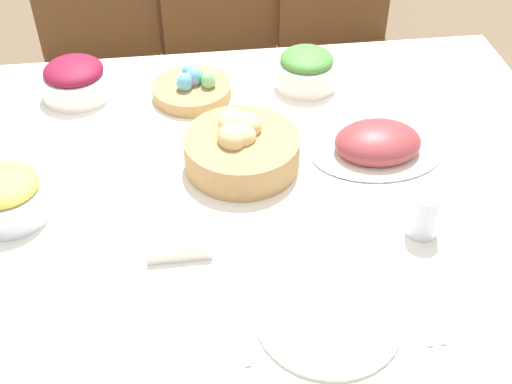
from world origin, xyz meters
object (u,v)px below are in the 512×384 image
Objects in this scene: chair_far_right at (343,52)px; beet_salad_bowl at (75,79)px; knife at (414,308)px; spoon at (430,306)px; dinner_plate at (328,316)px; chair_far_center at (228,59)px; chair_far_left at (103,67)px; ham_platter at (377,144)px; fork at (240,326)px; drinking_cup at (424,214)px; green_salad_bowl at (306,69)px; bread_basket at (241,147)px; egg_basket at (192,88)px; pineapple_bowl at (7,196)px; butter_dish at (179,242)px.

chair_far_right is 5.03× the size of beet_salad_bowl.
knife is 1.00× the size of spoon.
chair_far_center is at bearing 92.54° from dinner_plate.
chair_far_center is (-0.42, 0.00, 0.00)m from chair_far_right.
chair_far_left is 2.90× the size of ham_platter.
beet_salad_bowl is 1.07× the size of spoon.
beet_salad_bowl is at bearing 110.28° from fork.
spoon is 1.67× the size of drinking_cup.
green_salad_bowl is at bearing 91.19° from knife.
chair_far_left reaches higher than drinking_cup.
knife is at bearing -3.00° from fork.
chair_far_right is 1.00× the size of chair_far_center.
spoon is (0.68, -1.34, 0.24)m from chair_far_left.
chair_far_right is 1.37m from knife.
green_salad_bowl is (-0.26, -0.57, 0.28)m from chair_far_right.
ham_platter is at bearing -70.91° from green_salad_bowl.
chair_far_left is at bearing 110.39° from dinner_plate.
chair_far_left is 1.39m from drinking_cup.
chair_far_right reaches higher than fork.
ham_platter is at bearing -55.22° from chair_far_left.
green_salad_bowl is 0.77m from dinner_plate.
chair_far_center is 9.05× the size of drinking_cup.
bread_basket is 0.43m from drinking_cup.
egg_basket is at bearing 112.53° from knife.
chair_far_right reaches higher than egg_basket.
pineapple_bowl is (-0.49, -0.10, 0.00)m from bread_basket.
green_salad_bowl is at bearing -79.87° from chair_far_center.
ham_platter reaches higher than knife.
chair_far_center is 1.22m from drinking_cup.
pineapple_bowl is at bearing 138.67° from fork.
chair_far_right is at bearing 61.53° from butter_dish.
drinking_cup is at bearing -52.33° from egg_basket.
drinking_cup is at bearing -61.36° from chair_far_left.
chair_far_center is 0.66m from egg_basket.
ham_platter is 1.86× the size of pineapple_bowl.
green_salad_bowl reaches higher than fork.
green_salad_bowl is at bearing 57.59° from butter_dish.
ham_platter is 0.50m from dinner_plate.
egg_basket is 0.84m from spoon.
pineapple_bowl reaches higher than dinner_plate.
knife is at bearing -96.72° from ham_platter.
dinner_plate is 0.19m from spoon.
ham_platter is at bearing 80.28° from knife.
ham_platter is 0.58m from fork.
butter_dish is at bearing 112.52° from fork.
knife is 0.21m from drinking_cup.
butter_dish is at bearing 141.28° from dinner_plate.
bread_basket is 1.27× the size of egg_basket.
chair_far_right is 0.85m from egg_basket.
knife is at bearing -86.32° from chair_far_center.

